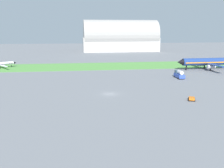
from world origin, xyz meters
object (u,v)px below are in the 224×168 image
baggage_cart_midfield (192,99)px  fuel_truck_near_gate (179,74)px  airplane_parked_jet_far (206,62)px  airplane_taxiing_turboprop (0,64)px

baggage_cart_midfield → fuel_truck_near_gate: bearing=5.7°
airplane_parked_jet_far → airplane_taxiing_turboprop: size_ratio=1.76×
airplane_parked_jet_far → fuel_truck_near_gate: (-21.73, -19.80, -2.27)m
airplane_parked_jet_far → fuel_truck_near_gate: 29.49m
airplane_parked_jet_far → baggage_cart_midfield: airplane_parked_jet_far is taller
airplane_parked_jet_far → airplane_taxiing_turboprop: (-100.65, 18.94, -1.70)m
airplane_taxiing_turboprop → fuel_truck_near_gate: bearing=-59.0°
fuel_truck_near_gate → baggage_cart_midfield: fuel_truck_near_gate is taller
fuel_truck_near_gate → airplane_parked_jet_far: bearing=-45.8°
airplane_taxiing_turboprop → fuel_truck_near_gate: (78.92, -38.74, -0.57)m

